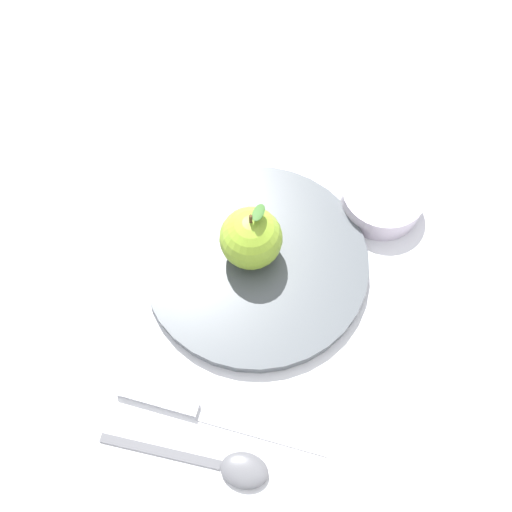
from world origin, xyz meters
name	(u,v)px	position (x,y,z in m)	size (l,w,h in m)	color
ground_plane	(249,280)	(0.00, 0.00, 0.00)	(2.40, 2.40, 0.00)	silver
dinner_plate	(256,260)	(0.02, 0.01, 0.01)	(0.26, 0.26, 0.02)	#4C5156
apple	(251,238)	(0.02, 0.02, 0.05)	(0.07, 0.07, 0.08)	#8CB22D
side_bowl	(382,198)	(0.19, -0.01, 0.02)	(0.10, 0.10, 0.03)	silver
cup	(400,503)	(-0.03, -0.27, 0.04)	(0.08, 0.08, 0.08)	silver
knife	(203,413)	(-0.13, -0.10, 0.00)	(0.16, 0.19, 0.01)	silver
spoon	(225,466)	(-0.14, -0.15, 0.01)	(0.13, 0.14, 0.01)	#59595E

